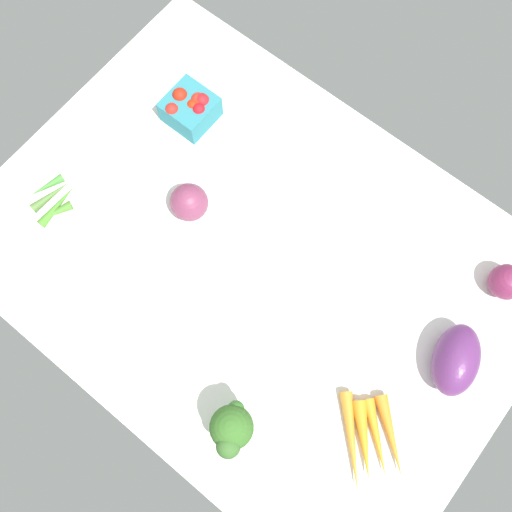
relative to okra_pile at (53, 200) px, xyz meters
The scene contains 8 objects.
tablecloth 41.29cm from the okra_pile, 22.18° to the left, with size 104.00×76.00×2.00cm, color white.
okra_pile is the anchor object (origin of this frame).
carrot_bunch 73.78cm from the okra_pile, ahead, with size 17.34×17.20×2.76cm.
eggplant 80.60cm from the okra_pile, 15.89° to the left, with size 12.94×7.94×7.94cm, color #602C69.
red_onion_near_basket 86.89cm from the okra_pile, 27.34° to the left, with size 6.58×6.58×6.58cm, color #78254C.
broccoli_head 56.09cm from the okra_pile, 11.62° to the right, with size 7.25×8.54×11.52cm.
berry_basket 32.74cm from the okra_pile, 74.42° to the left, with size 9.27×9.27×6.85cm.
red_onion_center 26.85cm from the okra_pile, 34.72° to the left, with size 7.32×7.32×7.32cm, color #803756.
Camera 1 is at (20.19, -25.23, 106.56)cm, focal length 40.44 mm.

